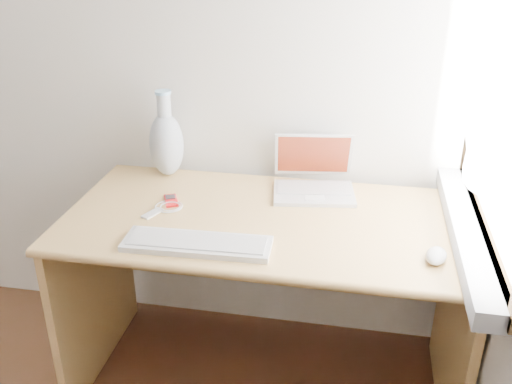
% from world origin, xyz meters
% --- Properties ---
extents(back_wall, '(3.50, 0.04, 2.60)m').
position_xyz_m(back_wall, '(0.00, 1.75, 1.30)').
color(back_wall, white).
rests_on(back_wall, floor).
extents(window, '(0.11, 0.99, 1.10)m').
position_xyz_m(window, '(1.72, 1.30, 1.28)').
color(window, white).
rests_on(window, right_wall).
extents(desk, '(1.41, 0.71, 0.75)m').
position_xyz_m(desk, '(1.03, 1.44, 0.53)').
color(desk, tan).
rests_on(desk, floor).
extents(laptop, '(0.33, 0.29, 0.20)m').
position_xyz_m(laptop, '(1.18, 1.61, 0.79)').
color(laptop, silver).
rests_on(laptop, desk).
extents(external_keyboard, '(0.48, 0.16, 0.02)m').
position_xyz_m(external_keyboard, '(0.85, 1.11, 0.76)').
color(external_keyboard, white).
rests_on(external_keyboard, desk).
extents(mouse, '(0.08, 0.11, 0.04)m').
position_xyz_m(mouse, '(1.59, 1.17, 0.76)').
color(mouse, silver).
rests_on(mouse, desk).
extents(ipod, '(0.08, 0.11, 0.01)m').
position_xyz_m(ipod, '(0.66, 1.41, 0.75)').
color(ipod, red).
rests_on(ipod, desk).
extents(cable_coil, '(0.13, 0.13, 0.01)m').
position_xyz_m(cable_coil, '(0.67, 1.37, 0.75)').
color(cable_coil, white).
rests_on(cable_coil, desk).
extents(remote, '(0.06, 0.09, 0.01)m').
position_xyz_m(remote, '(0.63, 1.30, 0.75)').
color(remote, white).
rests_on(remote, desk).
extents(vase, '(0.14, 0.14, 0.35)m').
position_xyz_m(vase, '(0.58, 1.65, 0.89)').
color(vase, '#B1BDCD').
rests_on(vase, desk).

